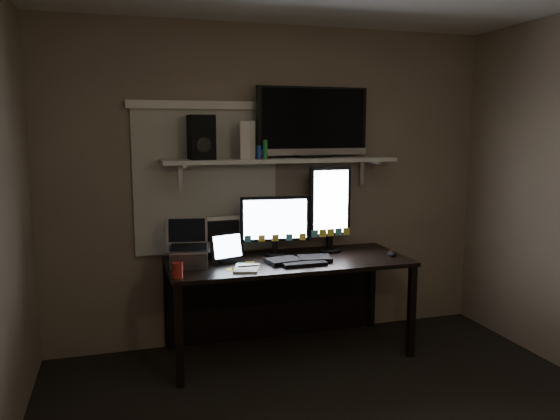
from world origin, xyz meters
name	(u,v)px	position (x,y,z in m)	size (l,w,h in m)	color
back_wall	(275,186)	(0.00, 1.80, 1.25)	(3.60, 3.60, 0.00)	#6B5A4D
window_blinds	(206,182)	(-0.55, 1.79, 1.30)	(1.10, 0.02, 1.10)	beige
desk	(284,278)	(0.00, 1.55, 0.55)	(1.80, 0.75, 0.73)	black
wall_shelf	(281,160)	(0.00, 1.62, 1.46)	(1.80, 0.35, 0.03)	beige
monitor_landscape	(275,225)	(-0.06, 1.59, 0.97)	(0.54, 0.06, 0.47)	black
monitor_portrait	(330,209)	(0.40, 1.60, 1.08)	(0.35, 0.06, 0.69)	black
keyboard	(299,260)	(0.06, 1.34, 0.75)	(0.49, 0.19, 0.03)	black
mouse	(392,254)	(0.80, 1.30, 0.75)	(0.07, 0.10, 0.04)	black
notepad	(247,268)	(-0.37, 1.24, 0.74)	(0.17, 0.23, 0.01)	white
tablet	(227,248)	(-0.46, 1.45, 0.84)	(0.26, 0.11, 0.23)	black
file_sorter	(222,237)	(-0.45, 1.67, 0.88)	(0.24, 0.11, 0.30)	black
laptop	(189,244)	(-0.74, 1.43, 0.90)	(0.30, 0.24, 0.34)	#A5A5A9
cup	(178,270)	(-0.85, 1.15, 0.78)	(0.07, 0.07, 0.10)	maroon
sticky_notes	(246,266)	(-0.35, 1.31, 0.73)	(0.27, 0.20, 0.00)	#FEE445
tv	(313,123)	(0.27, 1.66, 1.75)	(0.90, 0.16, 0.54)	black
game_console	(246,140)	(-0.27, 1.63, 1.62)	(0.07, 0.23, 0.28)	silver
speaker	(201,137)	(-0.61, 1.63, 1.64)	(0.18, 0.22, 0.32)	black
bottles	(259,149)	(-0.19, 1.58, 1.55)	(0.22, 0.05, 0.14)	#A50F0C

